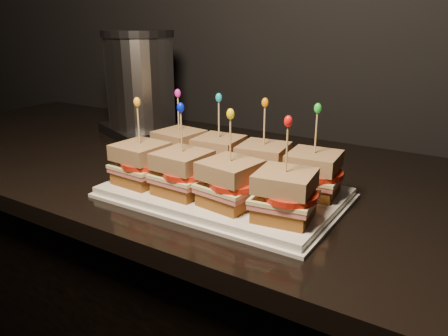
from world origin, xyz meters
The scene contains 63 objects.
granite_slab centered at (-0.36, 1.66, 0.92)m, with size 2.25×0.69×0.03m, color black.
platter centered at (-0.41, 1.53, 0.94)m, with size 0.40×0.25×0.02m, color white.
platter_rim centered at (-0.41, 1.53, 0.94)m, with size 0.41×0.26×0.01m, color white.
sandwich_0_bread_bot centered at (-0.55, 1.58, 0.96)m, with size 0.08×0.08×0.02m, color #5D3913.
sandwich_0_ham centered at (-0.55, 1.58, 0.98)m, with size 0.09×0.08×0.01m, color #C8575B.
sandwich_0_cheese centered at (-0.55, 1.58, 0.99)m, with size 0.09×0.09×0.01m, color beige.
sandwich_0_tomato centered at (-0.54, 1.58, 0.99)m, with size 0.08×0.08×0.01m, color red.
sandwich_0_bread_top centered at (-0.55, 1.58, 1.01)m, with size 0.08×0.08×0.03m, color #5F2C12.
sandwich_0_pick centered at (-0.55, 1.58, 1.06)m, with size 0.00×0.00×0.09m, color tan.
sandwich_0_frill centered at (-0.55, 1.58, 1.10)m, with size 0.01×0.01×0.02m, color #D323A7.
sandwich_1_bread_bot centered at (-0.46, 1.58, 0.96)m, with size 0.08×0.08×0.02m, color #5D3913.
sandwich_1_ham centered at (-0.46, 1.58, 0.98)m, with size 0.09×0.08×0.01m, color #C8575B.
sandwich_1_cheese centered at (-0.46, 1.58, 0.99)m, with size 0.09×0.09×0.01m, color beige.
sandwich_1_tomato centered at (-0.45, 1.58, 0.99)m, with size 0.08×0.08×0.01m, color red.
sandwich_1_bread_top centered at (-0.46, 1.58, 1.01)m, with size 0.08×0.08×0.03m, color #5F2C12.
sandwich_1_pick centered at (-0.46, 1.58, 1.06)m, with size 0.00×0.00×0.09m, color tan.
sandwich_1_frill centered at (-0.46, 1.58, 1.10)m, with size 0.01×0.01×0.02m, color #0E9EB8.
sandwich_2_bread_bot centered at (-0.36, 1.58, 0.96)m, with size 0.08×0.08×0.02m, color #5D3913.
sandwich_2_ham centered at (-0.36, 1.58, 0.98)m, with size 0.09×0.08×0.01m, color #C8575B.
sandwich_2_cheese centered at (-0.36, 1.58, 0.99)m, with size 0.09×0.09×0.01m, color beige.
sandwich_2_tomato centered at (-0.35, 1.58, 0.99)m, with size 0.08×0.08×0.01m, color red.
sandwich_2_bread_top centered at (-0.36, 1.58, 1.01)m, with size 0.08×0.08×0.03m, color #5F2C12.
sandwich_2_pick centered at (-0.36, 1.58, 1.06)m, with size 0.00×0.00×0.09m, color tan.
sandwich_2_frill centered at (-0.36, 1.58, 1.10)m, with size 0.01×0.01×0.02m, color orange.
sandwich_3_bread_bot centered at (-0.27, 1.58, 0.96)m, with size 0.08×0.08×0.02m, color #5D3913.
sandwich_3_ham centered at (-0.27, 1.58, 0.98)m, with size 0.09×0.08×0.01m, color #C8575B.
sandwich_3_cheese centered at (-0.27, 1.58, 0.99)m, with size 0.09×0.09×0.01m, color beige.
sandwich_3_tomato centered at (-0.26, 1.58, 0.99)m, with size 0.08×0.08×0.01m, color red.
sandwich_3_bread_top centered at (-0.27, 1.58, 1.01)m, with size 0.08×0.08×0.03m, color #5F2C12.
sandwich_3_pick centered at (-0.27, 1.58, 1.06)m, with size 0.00×0.00×0.09m, color tan.
sandwich_3_frill centered at (-0.27, 1.58, 1.10)m, with size 0.01×0.01×0.02m, color green.
sandwich_4_bread_bot centered at (-0.55, 1.47, 0.96)m, with size 0.08×0.08×0.02m, color #5D3913.
sandwich_4_ham centered at (-0.55, 1.47, 0.98)m, with size 0.09×0.08×0.01m, color #C8575B.
sandwich_4_cheese centered at (-0.55, 1.47, 0.99)m, with size 0.09×0.09×0.01m, color beige.
sandwich_4_tomato centered at (-0.54, 1.46, 0.99)m, with size 0.08×0.08×0.01m, color red.
sandwich_4_bread_top centered at (-0.55, 1.47, 1.01)m, with size 0.08×0.08×0.03m, color #5F2C12.
sandwich_4_pick centered at (-0.55, 1.47, 1.06)m, with size 0.00×0.00×0.09m, color tan.
sandwich_4_frill centered at (-0.55, 1.47, 1.10)m, with size 0.01×0.01×0.02m, color #FEAA1E.
sandwich_5_bread_bot centered at (-0.46, 1.47, 0.96)m, with size 0.08×0.08×0.02m, color #5D3913.
sandwich_5_ham centered at (-0.46, 1.47, 0.98)m, with size 0.09×0.08×0.01m, color #C8575B.
sandwich_5_cheese centered at (-0.46, 1.47, 0.99)m, with size 0.09×0.09×0.01m, color beige.
sandwich_5_tomato centered at (-0.45, 1.46, 0.99)m, with size 0.08×0.08×0.01m, color red.
sandwich_5_bread_top centered at (-0.46, 1.47, 1.01)m, with size 0.08×0.08×0.03m, color #5F2C12.
sandwich_5_pick centered at (-0.46, 1.47, 1.06)m, with size 0.00×0.00×0.09m, color tan.
sandwich_5_frill centered at (-0.46, 1.47, 1.10)m, with size 0.01×0.01×0.02m, color #0417E2.
sandwich_6_bread_bot centered at (-0.36, 1.47, 0.96)m, with size 0.08×0.08×0.02m, color #5D3913.
sandwich_6_ham centered at (-0.36, 1.47, 0.98)m, with size 0.09×0.08×0.01m, color #C8575B.
sandwich_6_cheese centered at (-0.36, 1.47, 0.99)m, with size 0.09×0.09×0.01m, color beige.
sandwich_6_tomato centered at (-0.35, 1.46, 0.99)m, with size 0.08×0.08×0.01m, color red.
sandwich_6_bread_top centered at (-0.36, 1.47, 1.01)m, with size 0.08×0.08×0.03m, color #5F2C12.
sandwich_6_pick centered at (-0.36, 1.47, 1.06)m, with size 0.00×0.00×0.09m, color tan.
sandwich_6_frill centered at (-0.36, 1.47, 1.10)m, with size 0.01×0.01×0.02m, color yellow.
sandwich_7_bread_bot centered at (-0.27, 1.47, 0.96)m, with size 0.08×0.08×0.02m, color #5D3913.
sandwich_7_ham centered at (-0.27, 1.47, 0.98)m, with size 0.09×0.08×0.01m, color #C8575B.
sandwich_7_cheese centered at (-0.27, 1.47, 0.99)m, with size 0.09×0.09×0.01m, color beige.
sandwich_7_tomato centered at (-0.26, 1.46, 0.99)m, with size 0.08×0.08×0.01m, color red.
sandwich_7_bread_top centered at (-0.27, 1.47, 1.01)m, with size 0.08×0.08×0.03m, color #5F2C12.
sandwich_7_pick centered at (-0.27, 1.47, 1.06)m, with size 0.00×0.00×0.09m, color tan.
sandwich_7_frill centered at (-0.27, 1.47, 1.10)m, with size 0.01×0.01×0.02m, color red.
appliance_base centered at (-0.84, 1.79, 0.95)m, with size 0.21×0.18×0.03m, color #262628.
appliance_body centered at (-0.84, 1.79, 1.08)m, with size 0.18×0.18×0.23m, color silver.
appliance_lid centered at (-0.84, 1.79, 1.20)m, with size 0.19×0.19×0.02m, color #262628.
appliance centered at (-0.84, 1.79, 1.07)m, with size 0.21×0.18×0.28m, color silver, non-canonical shape.
Camera 1 is at (-0.03, 0.92, 1.23)m, focal length 35.00 mm.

